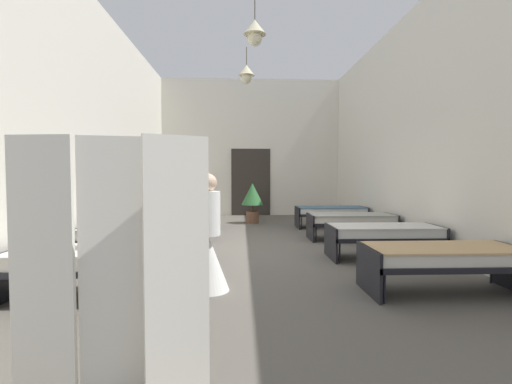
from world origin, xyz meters
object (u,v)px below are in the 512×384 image
(bed_left_row_1, at_px, (137,235))
(bed_right_row_3, at_px, (331,212))
(potted_plant, at_px, (252,198))
(bed_left_row_2, at_px, (161,221))
(bed_right_row_2, at_px, (351,220))
(privacy_screen, at_px, (111,270))
(nurse_near_aisle, at_px, (208,249))
(bed_right_row_1, at_px, (384,233))
(bed_left_row_3, at_px, (176,212))
(bed_left_row_0, at_px, (91,261))
(bed_right_row_0, at_px, (443,257))

(bed_left_row_1, relative_size, bed_right_row_3, 1.00)
(potted_plant, bearing_deg, bed_left_row_2, -125.79)
(bed_left_row_2, distance_m, bed_right_row_2, 4.26)
(bed_right_row_2, bearing_deg, privacy_screen, -119.50)
(nurse_near_aisle, relative_size, potted_plant, 1.23)
(bed_right_row_1, relative_size, bed_left_row_3, 1.00)
(bed_left_row_0, height_order, privacy_screen, privacy_screen)
(bed_right_row_0, relative_size, bed_right_row_3, 1.00)
(bed_right_row_1, bearing_deg, bed_left_row_2, 155.96)
(bed_left_row_0, height_order, potted_plant, potted_plant)
(bed_left_row_2, bearing_deg, bed_right_row_2, 0.00)
(bed_right_row_1, distance_m, nurse_near_aisle, 3.36)
(privacy_screen, bearing_deg, bed_left_row_3, 86.62)
(potted_plant, bearing_deg, bed_right_row_0, -72.37)
(bed_right_row_3, height_order, potted_plant, potted_plant)
(bed_left_row_0, distance_m, bed_right_row_1, 4.66)
(bed_left_row_0, relative_size, nurse_near_aisle, 1.28)
(bed_right_row_2, bearing_deg, bed_right_row_3, 90.00)
(bed_left_row_0, height_order, bed_left_row_3, same)
(bed_right_row_2, height_order, bed_left_row_3, same)
(bed_left_row_3, bearing_deg, nurse_near_aisle, -76.05)
(bed_left_row_3, bearing_deg, bed_right_row_2, -24.04)
(bed_left_row_3, height_order, bed_right_row_3, same)
(potted_plant, bearing_deg, bed_left_row_1, -113.65)
(bed_left_row_2, bearing_deg, nurse_near_aisle, -69.22)
(bed_left_row_2, height_order, privacy_screen, privacy_screen)
(bed_left_row_1, relative_size, nurse_near_aisle, 1.28)
(bed_left_row_3, distance_m, nurse_near_aisle, 5.67)
(bed_right_row_1, xyz_separation_m, bed_right_row_3, (0.00, 3.80, 0.00))
(bed_right_row_0, distance_m, bed_left_row_1, 4.66)
(bed_right_row_0, xyz_separation_m, bed_right_row_1, (0.00, 1.90, 0.00))
(bed_left_row_3, bearing_deg, privacy_screen, -83.01)
(bed_left_row_1, relative_size, bed_right_row_1, 1.00)
(bed_left_row_1, xyz_separation_m, bed_right_row_2, (4.26, 1.90, 0.00))
(bed_left_row_1, bearing_deg, bed_left_row_3, 90.00)
(potted_plant, bearing_deg, nurse_near_aisle, -96.57)
(bed_right_row_1, distance_m, bed_left_row_3, 5.71)
(bed_right_row_1, bearing_deg, bed_left_row_3, 138.27)
(bed_right_row_1, relative_size, potted_plant, 1.57)
(nurse_near_aisle, bearing_deg, bed_right_row_0, -42.71)
(bed_right_row_1, bearing_deg, bed_right_row_3, 90.00)
(nurse_near_aisle, bearing_deg, bed_left_row_3, 65.21)
(bed_left_row_0, xyz_separation_m, bed_right_row_3, (4.26, 5.70, 0.00))
(bed_right_row_0, bearing_deg, bed_left_row_2, 138.27)
(bed_left_row_0, height_order, bed_right_row_2, same)
(bed_left_row_0, bearing_deg, bed_left_row_2, 90.00)
(bed_left_row_2, bearing_deg, bed_left_row_3, 90.00)
(bed_right_row_0, bearing_deg, bed_left_row_1, 155.96)
(bed_left_row_1, distance_m, privacy_screen, 4.08)
(bed_left_row_2, relative_size, potted_plant, 1.57)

